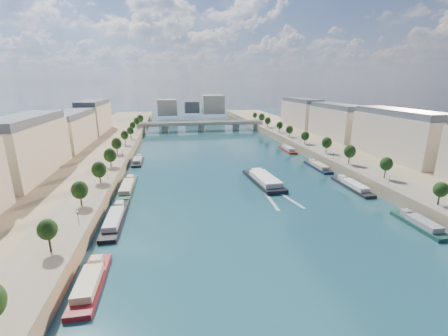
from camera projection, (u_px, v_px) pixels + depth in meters
name	position (u px, v px, depth m)	size (l,w,h in m)	color
ground	(225.00, 166.00, 156.83)	(700.00, 700.00, 0.00)	#0B2C33
quay_left	(78.00, 168.00, 144.05)	(44.00, 520.00, 5.00)	#9E8460
quay_right	(351.00, 155.00, 168.22)	(44.00, 520.00, 5.00)	#9E8460
pave_left	(110.00, 161.00, 145.87)	(14.00, 520.00, 0.10)	gray
pave_right	(327.00, 152.00, 165.00)	(14.00, 520.00, 0.10)	gray
trees_left	(114.00, 149.00, 146.60)	(4.80, 268.80, 8.26)	#382B1E
trees_right	(316.00, 139.00, 172.63)	(4.80, 268.80, 8.26)	#382B1E
lamps_left	(116.00, 160.00, 136.40)	(0.36, 200.36, 4.28)	black
lamps_right	(315.00, 146.00, 168.22)	(0.36, 200.36, 4.28)	black
buildings_left	(54.00, 135.00, 149.38)	(16.00, 226.00, 23.20)	beige
buildings_right	(362.00, 127.00, 177.91)	(16.00, 226.00, 23.20)	beige
skyline	(195.00, 106.00, 361.08)	(79.00, 42.00, 22.00)	beige
bridge	(201.00, 125.00, 269.74)	(112.00, 12.00, 8.15)	#C1B79E
tour_barge	(264.00, 180.00, 129.76)	(11.20, 31.74, 4.23)	black
wake	(276.00, 196.00, 114.46)	(10.75, 26.03, 0.04)	silver
moored_barges_left	(116.00, 217.00, 95.27)	(5.00, 159.45, 3.60)	#191937
moored_barges_right	(355.00, 188.00, 121.33)	(5.00, 159.07, 3.60)	black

